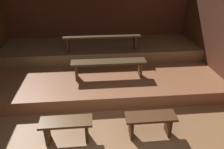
# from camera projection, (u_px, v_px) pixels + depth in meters

# --- Properties ---
(ground) EXTENTS (6.68, 5.74, 0.08)m
(ground) POSITION_uv_depth(u_px,v_px,m) (104.00, 91.00, 5.38)
(ground) COLOR #9C6B44
(wall_back) EXTENTS (6.68, 0.06, 2.57)m
(wall_back) POSITION_uv_depth(u_px,v_px,m) (99.00, 17.00, 6.95)
(wall_back) COLOR brown
(wall_back) RESTS_ON ground
(platform_lower) EXTENTS (5.88, 3.32, 0.32)m
(platform_lower) POSITION_uv_depth(u_px,v_px,m) (102.00, 70.00, 5.99)
(platform_lower) COLOR #A66542
(platform_lower) RESTS_ON ground
(platform_middle) EXTENTS (5.88, 1.62, 0.32)m
(platform_middle) POSITION_uv_depth(u_px,v_px,m) (101.00, 49.00, 6.59)
(platform_middle) COLOR #93714C
(platform_middle) RESTS_ON platform_lower
(bench_floor_left) EXTENTS (0.92, 0.32, 0.44)m
(bench_floor_left) POSITION_uv_depth(u_px,v_px,m) (66.00, 126.00, 3.71)
(bench_floor_left) COLOR brown
(bench_floor_left) RESTS_ON ground
(bench_floor_right) EXTENTS (0.92, 0.32, 0.44)m
(bench_floor_right) POSITION_uv_depth(u_px,v_px,m) (150.00, 121.00, 3.83)
(bench_floor_right) COLOR #55321B
(bench_floor_right) RESTS_ON ground
(bench_lower_center) EXTENTS (1.82, 0.32, 0.44)m
(bench_lower_center) POSITION_uv_depth(u_px,v_px,m) (109.00, 64.00, 5.14)
(bench_lower_center) COLOR brown
(bench_lower_center) RESTS_ON platform_lower
(bench_middle_center) EXTENTS (2.14, 0.32, 0.44)m
(bench_middle_center) POSITION_uv_depth(u_px,v_px,m) (102.00, 38.00, 5.92)
(bench_middle_center) COLOR brown
(bench_middle_center) RESTS_ON platform_middle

